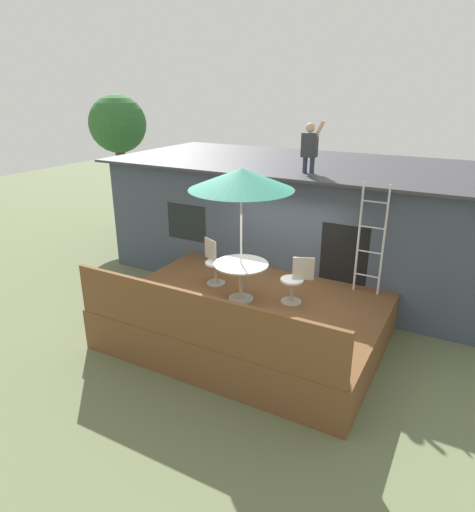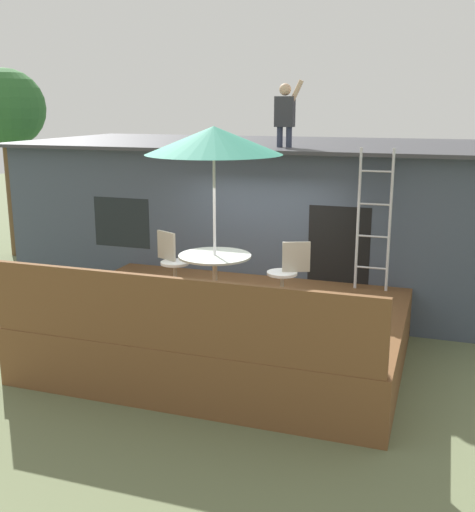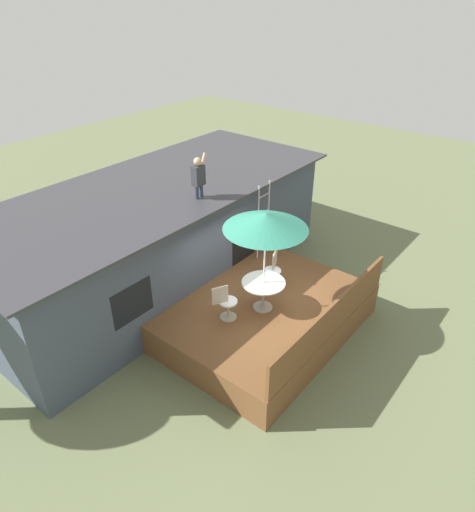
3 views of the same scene
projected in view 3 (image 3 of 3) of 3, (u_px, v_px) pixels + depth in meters
ground_plane at (260, 327)px, 11.65m from camera, size 40.00×40.00×0.00m
house at (160, 235)px, 12.83m from camera, size 10.50×4.50×2.92m
deck at (261, 315)px, 11.45m from camera, size 5.01×3.96×0.80m
deck_railing at (333, 319)px, 9.97m from camera, size 4.91×0.08×0.90m
patio_table at (263, 288)px, 10.75m from camera, size 1.04×1.04×0.74m
patio_umbrella at (266, 221)px, 9.84m from camera, size 1.90×1.90×2.54m
step_ladder at (263, 220)px, 12.65m from camera, size 0.52×0.04×2.20m
person_figure at (199, 175)px, 11.17m from camera, size 0.47×0.20×1.11m
patio_chair_left at (225, 302)px, 10.47m from camera, size 0.59×0.44×0.92m
patio_chair_right at (273, 269)px, 11.67m from camera, size 0.60×0.44×0.92m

